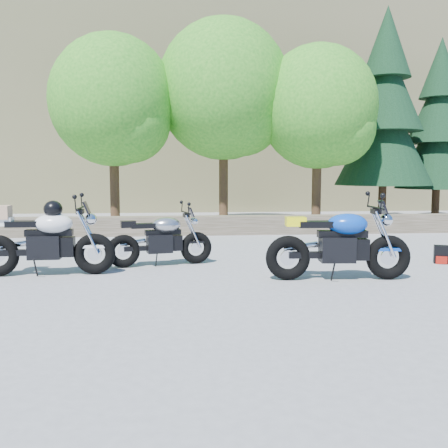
% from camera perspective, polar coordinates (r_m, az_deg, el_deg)
% --- Properties ---
extents(ground, '(90.00, 90.00, 0.00)m').
position_cam_1_polar(ground, '(8.13, -0.75, -6.00)').
color(ground, gray).
rests_on(ground, ground).
extents(stone_wall, '(22.00, 0.55, 0.50)m').
position_cam_1_polar(stone_wall, '(13.52, -2.62, -0.16)').
color(stone_wall, '#4A4331').
rests_on(stone_wall, ground).
extents(hillside, '(80.00, 30.00, 15.00)m').
position_cam_1_polar(hillside, '(36.58, 0.45, 15.07)').
color(hillside, '#65643E').
rests_on(hillside, ground).
extents(tree_decid_left, '(3.67, 3.67, 5.62)m').
position_cam_1_polar(tree_decid_left, '(15.30, -12.22, 13.12)').
color(tree_decid_left, '#382314').
rests_on(tree_decid_left, ground).
extents(tree_decid_mid, '(4.08, 4.08, 6.24)m').
position_cam_1_polar(tree_decid_mid, '(15.72, 0.36, 14.55)').
color(tree_decid_mid, '#382314').
rests_on(tree_decid_mid, ground).
extents(tree_decid_right, '(3.54, 3.54, 5.41)m').
position_cam_1_polar(tree_decid_right, '(15.60, 11.13, 12.50)').
color(tree_decid_right, '#382314').
rests_on(tree_decid_right, ground).
extents(conifer_near, '(3.17, 3.17, 7.06)m').
position_cam_1_polar(conifer_near, '(17.63, 17.92, 12.15)').
color(conifer_near, '#382314').
rests_on(conifer_near, ground).
extents(conifer_far, '(2.82, 2.82, 6.27)m').
position_cam_1_polar(conifer_far, '(19.08, 23.34, 10.22)').
color(conifer_far, '#382314').
rests_on(conifer_far, ground).
extents(silver_bike, '(1.90, 0.68, 0.96)m').
position_cam_1_polar(silver_bike, '(9.06, -7.19, -1.81)').
color(silver_bike, black).
rests_on(silver_bike, ground).
extents(white_bike, '(2.22, 0.70, 1.23)m').
position_cam_1_polar(white_bike, '(8.63, -19.75, -1.61)').
color(white_bike, black).
rests_on(white_bike, ground).
extents(blue_bike, '(2.29, 0.73, 1.15)m').
position_cam_1_polar(blue_bike, '(8.00, 13.07, -2.29)').
color(blue_bike, black).
rests_on(blue_bike, ground).
extents(backpack, '(0.30, 0.28, 0.34)m').
position_cam_1_polar(backpack, '(10.08, 23.56, -3.24)').
color(backpack, black).
rests_on(backpack, ground).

